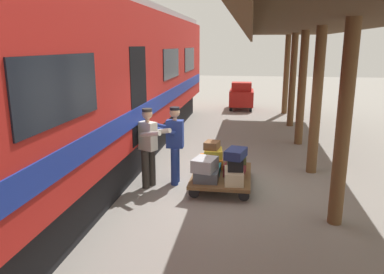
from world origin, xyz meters
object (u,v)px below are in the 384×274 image
at_px(train_car, 72,89).
at_px(suitcase_orange_carryall, 211,161).
at_px(suitcase_teal_softside, 209,169).
at_px(porter_by_door, 149,145).
at_px(suitcase_slate_roller, 206,176).
at_px(suitcase_maroon_trunk, 235,169).
at_px(porter_in_overalls, 174,143).
at_px(baggage_tug, 241,96).
at_px(suitcase_brown_leather, 212,145).
at_px(suitcase_gray_aluminum, 205,164).
at_px(suitcase_black_hardshell, 235,164).
at_px(suitcase_cream_canvas, 234,176).
at_px(luggage_cart, 222,176).
at_px(suitcase_tan_vintage, 236,162).
at_px(suitcase_olive_duffel, 236,159).
at_px(suitcase_yellow_case, 213,153).
at_px(suitcase_navy_fabric, 236,154).

xyz_separation_m(train_car, suitcase_orange_carryall, (-2.98, -0.56, -1.66)).
relative_size(suitcase_teal_softside, porter_by_door, 0.29).
bearing_deg(suitcase_slate_roller, suitcase_maroon_trunk, -138.79).
bearing_deg(suitcase_teal_softside, porter_in_overalls, -3.07).
height_order(suitcase_slate_roller, baggage_tug, baggage_tug).
bearing_deg(suitcase_brown_leather, suitcase_teal_softside, 89.21).
relative_size(suitcase_maroon_trunk, porter_by_door, 0.33).
height_order(porter_by_door, baggage_tug, porter_by_door).
bearing_deg(suitcase_gray_aluminum, suitcase_black_hardshell, -177.96).
relative_size(suitcase_gray_aluminum, porter_by_door, 0.31).
bearing_deg(suitcase_cream_canvas, luggage_cart, -60.28).
xyz_separation_m(suitcase_cream_canvas, suitcase_maroon_trunk, (-0.00, -0.49, -0.00)).
bearing_deg(suitcase_tan_vintage, suitcase_olive_duffel, 92.92).
height_order(suitcase_black_hardshell, baggage_tug, baggage_tug).
height_order(suitcase_tan_vintage, suitcase_yellow_case, suitcase_yellow_case).
bearing_deg(porter_by_door, baggage_tug, -99.05).
xyz_separation_m(suitcase_slate_roller, suitcase_yellow_case, (-0.04, -0.98, 0.20)).
relative_size(suitcase_cream_canvas, porter_by_door, 0.37).
bearing_deg(suitcase_maroon_trunk, train_car, 1.11).
height_order(suitcase_slate_roller, suitcase_brown_leather, suitcase_brown_leather).
distance_m(suitcase_maroon_trunk, suitcase_tan_vintage, 0.49).
height_order(suitcase_maroon_trunk, baggage_tug, baggage_tug).
xyz_separation_m(train_car, suitcase_olive_duffel, (-3.56, -0.10, -1.43)).
xyz_separation_m(luggage_cart, suitcase_tan_vintage, (-0.28, -0.49, 0.17)).
xyz_separation_m(suitcase_navy_fabric, baggage_tug, (0.18, -10.61, -0.26)).
relative_size(suitcase_orange_carryall, suitcase_gray_aluminum, 1.15).
bearing_deg(suitcase_black_hardshell, suitcase_maroon_trunk, -86.96).
height_order(suitcase_orange_carryall, suitcase_black_hardshell, suitcase_black_hardshell).
bearing_deg(baggage_tug, suitcase_tan_vintage, 90.91).
bearing_deg(suitcase_navy_fabric, suitcase_olive_duffel, -89.63).
height_order(suitcase_maroon_trunk, suitcase_brown_leather, suitcase_brown_leather).
bearing_deg(suitcase_brown_leather, luggage_cart, 117.28).
bearing_deg(suitcase_yellow_case, baggage_tug, -92.15).
xyz_separation_m(suitcase_slate_roller, suitcase_navy_fabric, (-0.58, -0.04, 0.48)).
distance_m(luggage_cart, suitcase_navy_fabric, 0.84).
bearing_deg(suitcase_maroon_trunk, luggage_cart, -0.00).
height_order(train_car, suitcase_navy_fabric, train_car).
relative_size(suitcase_tan_vintage, porter_in_overalls, 0.34).
bearing_deg(suitcase_cream_canvas, suitcase_brown_leather, -61.53).
bearing_deg(suitcase_orange_carryall, baggage_tug, -92.39).
distance_m(luggage_cart, suitcase_tan_vintage, 0.59).
relative_size(suitcase_orange_carryall, suitcase_yellow_case, 1.24).
distance_m(suitcase_orange_carryall, suitcase_navy_fabric, 1.21).
bearing_deg(train_car, suitcase_maroon_trunk, -178.89).
relative_size(suitcase_olive_duffel, suitcase_gray_aluminum, 0.76).
xyz_separation_m(suitcase_teal_softside, suitcase_navy_fabric, (-0.58, 0.45, 0.50)).
bearing_deg(suitcase_orange_carryall, suitcase_navy_fabric, 121.85).
relative_size(suitcase_slate_roller, porter_by_door, 0.28).
xyz_separation_m(suitcase_black_hardshell, porter_by_door, (1.83, -0.21, 0.25)).
bearing_deg(suitcase_maroon_trunk, suitcase_olive_duffel, -124.61).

